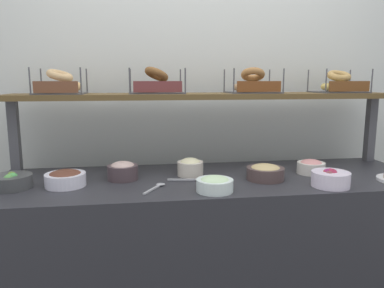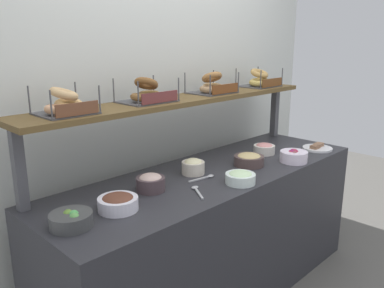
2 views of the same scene
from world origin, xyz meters
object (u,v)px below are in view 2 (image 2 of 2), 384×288
object	(u,v)px
bowl_scallion_spread	(240,177)
bowl_chocolate_spread	(118,202)
bowl_potato_salad	(193,166)
bagel_basket_cinnamon_raisin	(147,94)
serving_spoon_near_plate	(197,190)
bagel_basket_sesame	(259,80)
bowl_lox_spread	(264,148)
bagel_basket_plain	(65,104)
serving_plate_white	(317,148)
bowl_hummus	(249,159)
bowl_veggie_mix	(71,220)
bowl_tuna_salad	(151,182)
bowl_beet_salad	(294,156)
bagel_basket_everything	(212,86)
serving_spoon_by_edge	(205,177)

from	to	relation	value
bowl_scallion_spread	bowl_chocolate_spread	distance (m)	0.72
bowl_potato_salad	bagel_basket_cinnamon_raisin	distance (m)	0.51
serving_spoon_near_plate	bagel_basket_sesame	bearing A→B (deg)	20.60
bowl_potato_salad	bowl_lox_spread	xyz separation A→B (m)	(0.66, -0.06, -0.01)
bowl_lox_spread	bowl_potato_salad	bearing A→B (deg)	175.14
bowl_chocolate_spread	bagel_basket_plain	bearing A→B (deg)	101.08
serving_spoon_near_plate	bagel_basket_cinnamon_raisin	bearing A→B (deg)	86.29
serving_plate_white	bagel_basket_plain	bearing A→B (deg)	164.57
serving_plate_white	bagel_basket_sesame	world-z (taller)	bagel_basket_sesame
bowl_hummus	bagel_basket_plain	xyz separation A→B (m)	(-1.06, 0.35, 0.44)
bowl_veggie_mix	bowl_lox_spread	distance (m)	1.53
bowl_scallion_spread	bowl_potato_salad	bearing A→B (deg)	102.96
bowl_tuna_salad	bowl_hummus	bearing A→B (deg)	-8.47
bowl_veggie_mix	bagel_basket_sesame	bearing A→B (deg)	10.24
bowl_beet_salad	bagel_basket_everything	size ratio (longest dim) A/B	0.60
bowl_veggie_mix	bagel_basket_plain	xyz separation A→B (m)	(0.18, 0.32, 0.44)
bowl_lox_spread	bagel_basket_plain	world-z (taller)	bagel_basket_plain
bowl_beet_salad	bagel_basket_plain	size ratio (longest dim) A/B	0.68
bowl_hummus	bagel_basket_sesame	xyz separation A→B (m)	(0.57, 0.35, 0.44)
bowl_veggie_mix	bagel_basket_plain	bearing A→B (deg)	60.70
bagel_basket_sesame	bagel_basket_cinnamon_raisin	bearing A→B (deg)	179.42
bowl_chocolate_spread	serving_plate_white	xyz separation A→B (m)	(1.66, -0.15, -0.03)
bowl_scallion_spread	serving_spoon_by_edge	bearing A→B (deg)	113.03
bowl_scallion_spread	serving_plate_white	xyz separation A→B (m)	(0.96, 0.04, -0.02)
bowl_scallion_spread	bowl_hummus	bearing A→B (deg)	28.86
serving_plate_white	bagel_basket_everything	distance (m)	0.92
bowl_chocolate_spread	bagel_basket_cinnamon_raisin	size ratio (longest dim) A/B	0.62
bowl_scallion_spread	bagel_basket_everything	distance (m)	0.76
serving_plate_white	serving_spoon_near_plate	world-z (taller)	serving_plate_white
bowl_hummus	bagel_basket_plain	distance (m)	1.20
bagel_basket_everything	bagel_basket_sesame	distance (m)	0.54
bowl_beet_salad	serving_spoon_by_edge	size ratio (longest dim) A/B	1.00
bowl_potato_salad	bowl_hummus	bearing A→B (deg)	-20.70
bowl_potato_salad	bowl_scallion_spread	world-z (taller)	bowl_potato_salad
bowl_tuna_salad	bagel_basket_sesame	distance (m)	1.39
bowl_beet_salad	bagel_basket_plain	world-z (taller)	bagel_basket_plain
serving_plate_white	bagel_basket_cinnamon_raisin	distance (m)	1.37
bowl_tuna_salad	bowl_veggie_mix	size ratio (longest dim) A/B	0.84
bowl_lox_spread	bowl_tuna_salad	bearing A→B (deg)	178.62
bowl_lox_spread	serving_plate_white	size ratio (longest dim) A/B	0.70
bowl_tuna_salad	serving_spoon_by_edge	bearing A→B (deg)	-13.16
bowl_potato_salad	bowl_lox_spread	world-z (taller)	bowl_potato_salad
bowl_beet_salad	bagel_basket_sesame	xyz separation A→B (m)	(0.30, 0.51, 0.44)
bowl_scallion_spread	bowl_beet_salad	world-z (taller)	bowl_beet_salad
bagel_basket_cinnamon_raisin	bowl_potato_salad	bearing A→B (deg)	-53.42
bowl_tuna_salad	bowl_beet_salad	distance (m)	1.03
serving_spoon_by_edge	bowl_hummus	bearing A→B (deg)	-4.14
bowl_potato_salad	bagel_basket_everything	xyz separation A→B (m)	(0.40, 0.21, 0.43)
bowl_beet_salad	bagel_basket_everything	bearing A→B (deg)	114.55
serving_spoon_near_plate	bowl_scallion_spread	bearing A→B (deg)	-18.70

